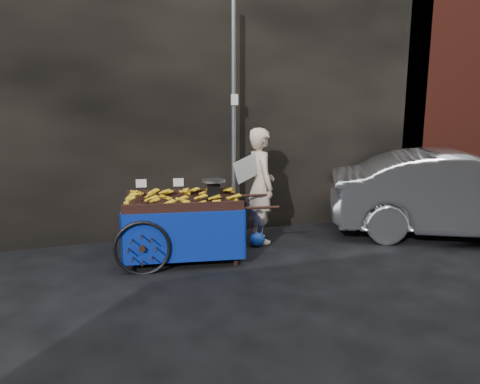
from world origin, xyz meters
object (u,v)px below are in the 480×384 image
object	(u,v)px
banana_cart	(179,208)
vendor	(261,185)
plastic_bag	(257,239)
parked_car	(463,195)

from	to	relation	value
banana_cart	vendor	bearing A→B (deg)	25.81
banana_cart	plastic_bag	bearing A→B (deg)	16.21
parked_car	plastic_bag	bearing A→B (deg)	107.73
banana_cart	plastic_bag	distance (m)	1.51
banana_cart	vendor	xyz separation A→B (m)	(1.49, 0.45, 0.17)
vendor	plastic_bag	xyz separation A→B (m)	(-0.16, -0.28, -0.86)
vendor	parked_car	world-z (taller)	vendor
plastic_bag	banana_cart	bearing A→B (deg)	-172.87
plastic_bag	parked_car	world-z (taller)	parked_car
vendor	parked_car	bearing A→B (deg)	-102.91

